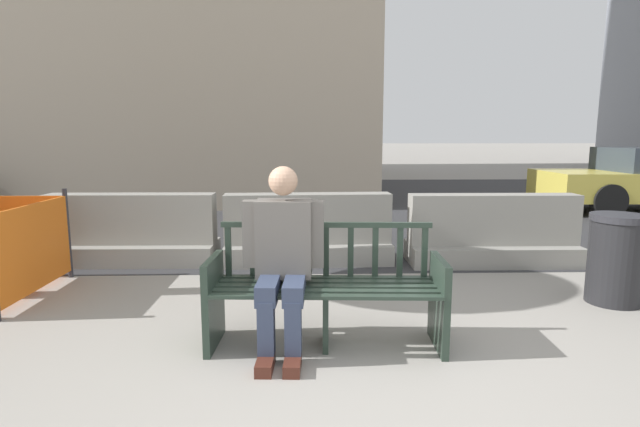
# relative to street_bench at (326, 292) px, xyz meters

# --- Properties ---
(ground_plane) EXTENTS (200.00, 200.00, 0.00)m
(ground_plane) POSITION_rel_street_bench_xyz_m (0.23, -0.81, -0.40)
(ground_plane) COLOR gray
(street_asphalt) EXTENTS (120.00, 12.00, 0.01)m
(street_asphalt) POSITION_rel_street_bench_xyz_m (0.23, 7.89, -0.39)
(street_asphalt) COLOR #333335
(street_asphalt) RESTS_ON ground
(street_bench) EXTENTS (1.71, 0.60, 0.88)m
(street_bench) POSITION_rel_street_bench_xyz_m (0.00, 0.00, 0.00)
(street_bench) COLOR #28382D
(street_bench) RESTS_ON ground
(seated_person) EXTENTS (0.58, 0.74, 1.31)m
(seated_person) POSITION_rel_street_bench_xyz_m (-0.31, -0.04, 0.29)
(seated_person) COLOR #66605B
(seated_person) RESTS_ON ground
(jersey_barrier_centre) EXTENTS (2.03, 0.77, 0.84)m
(jersey_barrier_centre) POSITION_rel_street_bench_xyz_m (-0.12, 2.45, -0.06)
(jersey_barrier_centre) COLOR gray
(jersey_barrier_centre) RESTS_ON ground
(jersey_barrier_left) EXTENTS (2.01, 0.70, 0.84)m
(jersey_barrier_left) POSITION_rel_street_bench_xyz_m (-2.25, 2.48, -0.06)
(jersey_barrier_left) COLOR gray
(jersey_barrier_left) RESTS_ON ground
(jersey_barrier_right) EXTENTS (2.00, 0.69, 0.84)m
(jersey_barrier_right) POSITION_rel_street_bench_xyz_m (2.09, 2.31, -0.06)
(jersey_barrier_right) COLOR gray
(jersey_barrier_right) RESTS_ON ground
(trash_bin) EXTENTS (0.49, 0.49, 0.83)m
(trash_bin) POSITION_rel_street_bench_xyz_m (2.69, 0.86, 0.02)
(trash_bin) COLOR #232326
(trash_bin) RESTS_ON ground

